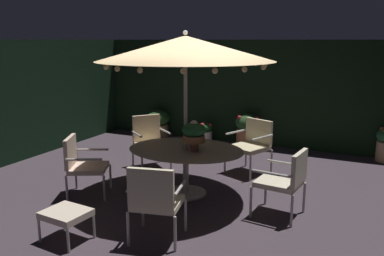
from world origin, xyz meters
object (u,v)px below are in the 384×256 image
(patio_chair_northeast, at_px, (149,138))
(potted_plant_front_corner, at_px, (158,122))
(patio_umbrella, at_px, (185,49))
(centerpiece_planter, at_px, (194,133))
(patio_chair_north, at_px, (252,142))
(potted_plant_back_center, at_px, (248,129))
(patio_dining_table, at_px, (186,156))
(patio_chair_east, at_px, (82,162))
(patio_chair_southeast, at_px, (155,198))
(ottoman_footrest, at_px, (66,215))
(patio_chair_south, at_px, (286,178))
(potted_plant_right_near, at_px, (205,133))

(patio_chair_northeast, height_order, potted_plant_front_corner, patio_chair_northeast)
(patio_umbrella, bearing_deg, centerpiece_planter, -20.22)
(patio_chair_north, relative_size, potted_plant_back_center, 1.28)
(patio_dining_table, relative_size, patio_chair_east, 1.96)
(patio_chair_southeast, bearing_deg, potted_plant_back_center, 94.53)
(patio_umbrella, relative_size, ottoman_footrest, 4.78)
(patio_chair_north, bearing_deg, patio_dining_table, -112.45)
(patio_chair_south, xyz_separation_m, ottoman_footrest, (-2.22, -1.79, -0.23))
(patio_dining_table, xyz_separation_m, centerpiece_planter, (0.17, -0.06, 0.40))
(potted_plant_back_center, bearing_deg, potted_plant_right_near, -174.89)
(centerpiece_planter, relative_size, potted_plant_right_near, 0.96)
(patio_chair_northeast, bearing_deg, patio_chair_east, -95.70)
(patio_dining_table, distance_m, ottoman_footrest, 2.09)
(patio_chair_east, bearing_deg, patio_dining_table, 26.75)
(patio_chair_northeast, relative_size, patio_chair_south, 1.03)
(patio_dining_table, xyz_separation_m, potted_plant_front_corner, (-2.36, 3.24, -0.27))
(patio_chair_east, distance_m, ottoman_footrest, 1.50)
(patio_chair_southeast, xyz_separation_m, patio_chair_south, (1.23, 1.38, -0.01))
(patio_chair_east, distance_m, patio_chair_southeast, 1.98)
(patio_dining_table, bearing_deg, potted_plant_front_corner, 126.13)
(patio_umbrella, xyz_separation_m, ottoman_footrest, (-0.63, -1.97, -1.92))
(patio_chair_east, relative_size, potted_plant_right_near, 1.91)
(potted_plant_right_near, bearing_deg, patio_chair_southeast, -73.41)
(patio_dining_table, relative_size, potted_plant_back_center, 2.44)
(patio_dining_table, height_order, patio_umbrella, patio_umbrella)
(potted_plant_front_corner, bearing_deg, potted_plant_back_center, -0.67)
(patio_umbrella, xyz_separation_m, centerpiece_planter, (0.17, -0.06, -1.23))
(patio_dining_table, height_order, potted_plant_front_corner, patio_dining_table)
(patio_umbrella, distance_m, ottoman_footrest, 2.82)
(patio_chair_east, bearing_deg, patio_umbrella, 26.75)
(patio_dining_table, bearing_deg, patio_chair_northeast, 141.71)
(patio_dining_table, bearing_deg, patio_chair_southeast, -76.94)
(potted_plant_right_near, bearing_deg, centerpiece_planter, -69.35)
(potted_plant_front_corner, relative_size, potted_plant_right_near, 1.37)
(patio_dining_table, height_order, patio_chair_east, patio_chair_east)
(patio_chair_southeast, distance_m, potted_plant_back_center, 4.78)
(centerpiece_planter, height_order, patio_chair_north, centerpiece_planter)
(patio_chair_north, xyz_separation_m, potted_plant_right_near, (-1.64, 1.64, -0.33))
(centerpiece_planter, height_order, patio_chair_east, centerpiece_planter)
(centerpiece_planter, bearing_deg, potted_plant_back_center, 93.21)
(patio_chair_north, relative_size, potted_plant_front_corner, 1.45)
(patio_chair_east, distance_m, potted_plant_front_corner, 4.07)
(centerpiece_planter, height_order, patio_chair_northeast, centerpiece_planter)
(ottoman_footrest, height_order, potted_plant_front_corner, potted_plant_front_corner)
(patio_chair_north, bearing_deg, patio_chair_northeast, -165.39)
(potted_plant_front_corner, bearing_deg, patio_chair_northeast, -63.79)
(patio_chair_northeast, bearing_deg, potted_plant_right_near, 83.93)
(centerpiece_planter, xyz_separation_m, patio_chair_northeast, (-1.42, 1.05, -0.46))
(patio_chair_east, relative_size, ottoman_footrest, 1.68)
(centerpiece_planter, bearing_deg, patio_umbrella, 159.78)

